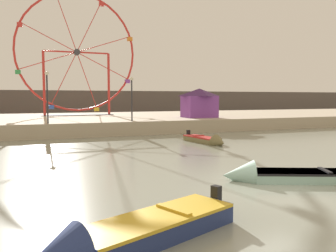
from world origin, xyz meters
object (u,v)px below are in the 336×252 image
Objects in this scene: motorboat_olive_wood at (207,140)px; carnival_booth_purple_stall at (199,102)px; promenade_lamp_near at (47,90)px; motorboat_navy_blue at (126,236)px; motorboat_seafoam at (282,175)px; ferris_wheel_red_frame at (77,54)px; promenade_lamp_far at (132,92)px.

carnival_booth_purple_stall is at bearing 148.11° from motorboat_olive_wood.
promenade_lamp_near reaches higher than carnival_booth_purple_stall.
motorboat_navy_blue is at bearing -119.06° from carnival_booth_purple_stall.
promenade_lamp_near reaches higher than motorboat_seafoam.
ferris_wheel_red_frame is 13.76m from promenade_lamp_near.
ferris_wheel_red_frame reaches higher than carnival_booth_purple_stall.
carnival_booth_purple_stall reaches higher than motorboat_seafoam.
promenade_lamp_far is (6.70, 22.50, 3.44)m from motorboat_navy_blue.
ferris_wheel_red_frame is at bearing 103.63° from promenade_lamp_far.
motorboat_navy_blue is at bearing 51.00° from motorboat_seafoam.
motorboat_navy_blue is 0.38× the size of ferris_wheel_red_frame.
motorboat_navy_blue is 1.49× the size of carnival_booth_purple_stall.
carnival_booth_purple_stall reaches higher than motorboat_navy_blue.
ferris_wheel_red_frame is 3.64× the size of promenade_lamp_far.
promenade_lamp_far is at bearing -64.28° from motorboat_seafoam.
motorboat_seafoam is at bearing -83.55° from ferris_wheel_red_frame.
promenade_lamp_near is at bearing -107.99° from ferris_wheel_red_frame.
motorboat_olive_wood is 0.32× the size of ferris_wheel_red_frame.
motorboat_seafoam is 1.58× the size of carnival_booth_purple_stall.
promenade_lamp_far is at bearing -76.37° from ferris_wheel_red_frame.
carnival_booth_purple_stall is 0.93× the size of promenade_lamp_far.
promenade_lamp_far is (-3.30, 7.67, 3.48)m from motorboat_olive_wood.
ferris_wheel_red_frame is at bearing 72.01° from promenade_lamp_near.
motorboat_seafoam is 20.32m from promenade_lamp_near.
motorboat_olive_wood is 1.09× the size of promenade_lamp_near.
motorboat_seafoam is 19.14m from promenade_lamp_far.
motorboat_seafoam is 1.46× the size of promenade_lamp_far.
promenade_lamp_near is at bearing -133.31° from motorboat_olive_wood.
carnival_booth_purple_stall reaches higher than motorboat_olive_wood.
ferris_wheel_red_frame is at bearing 141.64° from carnival_booth_purple_stall.
motorboat_navy_blue is at bearing -89.29° from promenade_lamp_near.
carnival_booth_purple_stall is at bearing -39.44° from ferris_wheel_red_frame.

